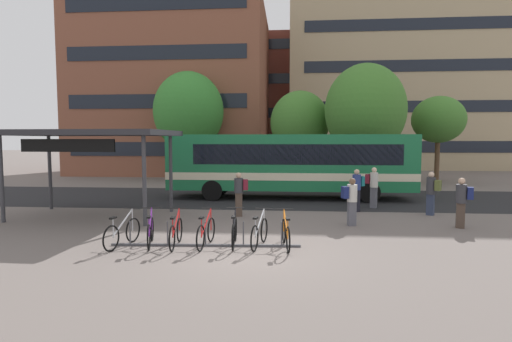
{
  "coord_description": "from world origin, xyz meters",
  "views": [
    {
      "loc": [
        0.98,
        -10.17,
        2.93
      ],
      "look_at": [
        -0.23,
        4.59,
        1.77
      ],
      "focal_mm": 27.83,
      "sensor_mm": 36.0,
      "label": 1
    }
  ],
  "objects_px": {
    "commuter_teal_pack_5": "(357,187)",
    "street_tree_0": "(189,111)",
    "transit_shelter": "(90,136)",
    "commuter_navy_pack_1": "(351,198)",
    "commuter_olive_pack_2": "(432,190)",
    "parked_bicycle_purple_1": "(150,232)",
    "parked_bicycle_silver_0": "(122,233)",
    "parked_bicycle_black_4": "(234,232)",
    "parked_bicycle_orange_6": "(286,234)",
    "parked_bicycle_silver_5": "(260,233)",
    "commuter_maroon_pack_0": "(373,184)",
    "street_tree_1": "(438,120)",
    "street_tree_2": "(365,110)",
    "parked_bicycle_red_2": "(176,233)",
    "city_bus": "(288,163)",
    "parked_bicycle_red_3": "(206,233)",
    "commuter_maroon_pack_3": "(240,191)",
    "commuter_navy_pack_4": "(462,199)",
    "street_tree_3": "(300,123)"
  },
  "relations": [
    {
      "from": "commuter_teal_pack_5",
      "to": "street_tree_0",
      "type": "height_order",
      "value": "street_tree_0"
    },
    {
      "from": "commuter_olive_pack_2",
      "to": "commuter_teal_pack_5",
      "type": "distance_m",
      "value": 2.82
    },
    {
      "from": "commuter_navy_pack_4",
      "to": "parked_bicycle_silver_0",
      "type": "bearing_deg",
      "value": 34.36
    },
    {
      "from": "parked_bicycle_black_4",
      "to": "street_tree_2",
      "type": "relative_size",
      "value": 0.22
    },
    {
      "from": "commuter_navy_pack_4",
      "to": "street_tree_1",
      "type": "height_order",
      "value": "street_tree_1"
    },
    {
      "from": "commuter_maroon_pack_0",
      "to": "parked_bicycle_purple_1",
      "type": "bearing_deg",
      "value": -107.7
    },
    {
      "from": "parked_bicycle_silver_0",
      "to": "parked_bicycle_black_4",
      "type": "xyz_separation_m",
      "value": [
        3.05,
        0.38,
        0.0
      ]
    },
    {
      "from": "parked_bicycle_orange_6",
      "to": "commuter_navy_pack_4",
      "type": "bearing_deg",
      "value": -70.29
    },
    {
      "from": "parked_bicycle_orange_6",
      "to": "street_tree_0",
      "type": "bearing_deg",
      "value": 14.76
    },
    {
      "from": "city_bus",
      "to": "street_tree_0",
      "type": "height_order",
      "value": "street_tree_0"
    },
    {
      "from": "parked_bicycle_black_4",
      "to": "parked_bicycle_orange_6",
      "type": "bearing_deg",
      "value": -99.37
    },
    {
      "from": "commuter_olive_pack_2",
      "to": "parked_bicycle_black_4",
      "type": "bearing_deg",
      "value": 72.84
    },
    {
      "from": "commuter_teal_pack_5",
      "to": "transit_shelter",
      "type": "bearing_deg",
      "value": -29.75
    },
    {
      "from": "street_tree_0",
      "to": "street_tree_3",
      "type": "bearing_deg",
      "value": -5.84
    },
    {
      "from": "commuter_maroon_pack_0",
      "to": "commuter_maroon_pack_3",
      "type": "relative_size",
      "value": 1.04
    },
    {
      "from": "parked_bicycle_purple_1",
      "to": "parked_bicycle_black_4",
      "type": "height_order",
      "value": "same"
    },
    {
      "from": "parked_bicycle_purple_1",
      "to": "transit_shelter",
      "type": "bearing_deg",
      "value": 28.81
    },
    {
      "from": "commuter_navy_pack_1",
      "to": "street_tree_2",
      "type": "bearing_deg",
      "value": 63.53
    },
    {
      "from": "parked_bicycle_silver_0",
      "to": "street_tree_1",
      "type": "relative_size",
      "value": 0.29
    },
    {
      "from": "commuter_navy_pack_1",
      "to": "commuter_olive_pack_2",
      "type": "bearing_deg",
      "value": 18.28
    },
    {
      "from": "commuter_teal_pack_5",
      "to": "street_tree_2",
      "type": "distance_m",
      "value": 10.14
    },
    {
      "from": "parked_bicycle_purple_1",
      "to": "commuter_navy_pack_1",
      "type": "relative_size",
      "value": 1.03
    },
    {
      "from": "city_bus",
      "to": "parked_bicycle_silver_0",
      "type": "height_order",
      "value": "city_bus"
    },
    {
      "from": "parked_bicycle_black_4",
      "to": "commuter_navy_pack_4",
      "type": "height_order",
      "value": "commuter_navy_pack_4"
    },
    {
      "from": "parked_bicycle_silver_5",
      "to": "commuter_maroon_pack_3",
      "type": "relative_size",
      "value": 1.0
    },
    {
      "from": "street_tree_3",
      "to": "city_bus",
      "type": "bearing_deg",
      "value": -95.37
    },
    {
      "from": "commuter_navy_pack_1",
      "to": "commuter_olive_pack_2",
      "type": "height_order",
      "value": "commuter_olive_pack_2"
    },
    {
      "from": "commuter_navy_pack_4",
      "to": "street_tree_0",
      "type": "height_order",
      "value": "street_tree_0"
    },
    {
      "from": "parked_bicycle_red_2",
      "to": "transit_shelter",
      "type": "bearing_deg",
      "value": 43.72
    },
    {
      "from": "parked_bicycle_red_2",
      "to": "commuter_olive_pack_2",
      "type": "xyz_separation_m",
      "value": [
        8.64,
        5.29,
        0.59
      ]
    },
    {
      "from": "parked_bicycle_red_3",
      "to": "commuter_teal_pack_5",
      "type": "bearing_deg",
      "value": -36.41
    },
    {
      "from": "transit_shelter",
      "to": "parked_bicycle_black_4",
      "type": "bearing_deg",
      "value": -29.53
    },
    {
      "from": "parked_bicycle_silver_5",
      "to": "commuter_maroon_pack_0",
      "type": "height_order",
      "value": "commuter_maroon_pack_0"
    },
    {
      "from": "commuter_maroon_pack_3",
      "to": "parked_bicycle_red_2",
      "type": "bearing_deg",
      "value": 64.32
    },
    {
      "from": "parked_bicycle_purple_1",
      "to": "commuter_teal_pack_5",
      "type": "xyz_separation_m",
      "value": [
        6.62,
        5.8,
        0.63
      ]
    },
    {
      "from": "parked_bicycle_red_3",
      "to": "commuter_maroon_pack_3",
      "type": "relative_size",
      "value": 1.02
    },
    {
      "from": "city_bus",
      "to": "transit_shelter",
      "type": "xyz_separation_m",
      "value": [
        -7.46,
        -5.5,
        1.33
      ]
    },
    {
      "from": "street_tree_2",
      "to": "commuter_maroon_pack_3",
      "type": "bearing_deg",
      "value": -122.08
    },
    {
      "from": "parked_bicycle_purple_1",
      "to": "street_tree_2",
      "type": "xyz_separation_m",
      "value": [
        8.6,
        15.0,
        4.42
      ]
    },
    {
      "from": "transit_shelter",
      "to": "street_tree_0",
      "type": "xyz_separation_m",
      "value": [
        0.09,
        14.55,
        1.94
      ]
    },
    {
      "from": "commuter_maroon_pack_0",
      "to": "street_tree_3",
      "type": "xyz_separation_m",
      "value": [
        -2.88,
        10.78,
        3.13
      ]
    },
    {
      "from": "parked_bicycle_purple_1",
      "to": "parked_bicycle_orange_6",
      "type": "relative_size",
      "value": 0.98
    },
    {
      "from": "parked_bicycle_silver_5",
      "to": "street_tree_2",
      "type": "xyz_separation_m",
      "value": [
        5.56,
        14.88,
        4.42
      ]
    },
    {
      "from": "parked_bicycle_silver_5",
      "to": "street_tree_0",
      "type": "bearing_deg",
      "value": 30.7
    },
    {
      "from": "commuter_navy_pack_1",
      "to": "street_tree_3",
      "type": "height_order",
      "value": "street_tree_3"
    },
    {
      "from": "transit_shelter",
      "to": "street_tree_3",
      "type": "xyz_separation_m",
      "value": [
        8.23,
        13.72,
        1.04
      ]
    },
    {
      "from": "parked_bicycle_black_4",
      "to": "commuter_olive_pack_2",
      "type": "bearing_deg",
      "value": -58.42
    },
    {
      "from": "city_bus",
      "to": "parked_bicycle_red_3",
      "type": "relative_size",
      "value": 6.99
    },
    {
      "from": "commuter_maroon_pack_0",
      "to": "commuter_navy_pack_1",
      "type": "bearing_deg",
      "value": -82.1
    },
    {
      "from": "street_tree_0",
      "to": "street_tree_2",
      "type": "relative_size",
      "value": 1.03
    }
  ]
}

